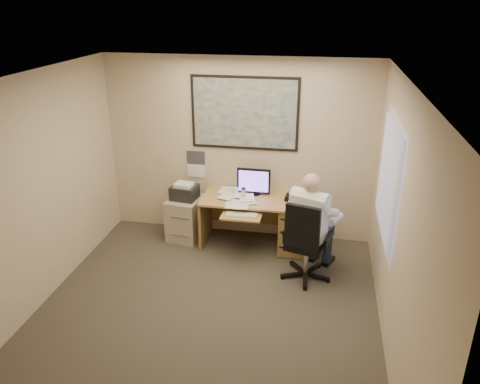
% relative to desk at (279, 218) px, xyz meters
% --- Properties ---
extents(room_shell, '(4.00, 4.50, 2.70)m').
position_rel_desk_xyz_m(room_shell, '(-0.66, -1.90, 0.90)').
color(room_shell, '#3B362D').
rests_on(room_shell, ground).
extents(desk, '(1.60, 0.97, 1.14)m').
position_rel_desk_xyz_m(desk, '(0.00, 0.00, 0.00)').
color(desk, tan).
rests_on(desk, ground).
extents(world_map, '(1.56, 0.03, 1.06)m').
position_rel_desk_xyz_m(world_map, '(-0.57, 0.33, 1.45)').
color(world_map, '#1E4C93').
rests_on(world_map, room_shell).
extents(wall_calendar, '(0.28, 0.01, 0.42)m').
position_rel_desk_xyz_m(wall_calendar, '(-1.32, 0.34, 0.63)').
color(wall_calendar, white).
rests_on(wall_calendar, room_shell).
extents(window_blinds, '(0.06, 1.40, 1.30)m').
position_rel_desk_xyz_m(window_blinds, '(1.31, -1.10, 1.10)').
color(window_blinds, beige).
rests_on(window_blinds, room_shell).
extents(filing_cabinet, '(0.53, 0.61, 0.90)m').
position_rel_desk_xyz_m(filing_cabinet, '(-1.42, 0.01, -0.06)').
color(filing_cabinet, '#B1A38E').
rests_on(filing_cabinet, ground).
extents(office_chair, '(0.82, 0.82, 1.12)m').
position_rel_desk_xyz_m(office_chair, '(0.46, -0.83, -0.12)').
color(office_chair, black).
rests_on(office_chair, ground).
extents(person, '(0.91, 1.04, 1.45)m').
position_rel_desk_xyz_m(person, '(0.45, -0.75, 0.28)').
color(person, white).
rests_on(person, office_chair).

